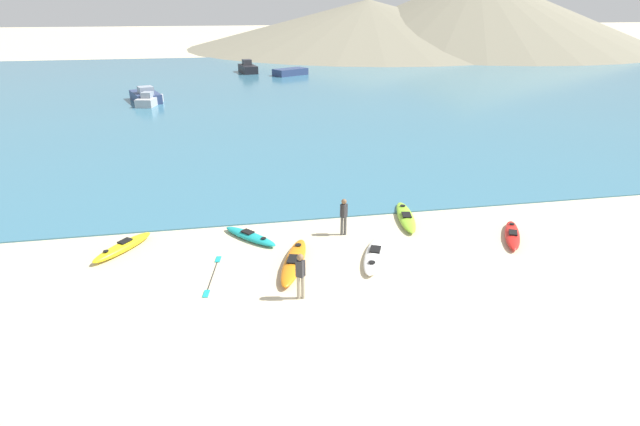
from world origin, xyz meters
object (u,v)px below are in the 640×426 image
at_px(moored_boat_3, 290,72).
at_px(kayak_on_sand_1, 375,255).
at_px(moored_boat_2, 149,100).
at_px(kayak_on_sand_2, 406,217).
at_px(person_near_foreground, 301,273).
at_px(kayak_on_sand_0, 250,236).
at_px(moored_boat_0, 146,96).
at_px(loose_paddle, 213,275).
at_px(kayak_on_sand_4, 512,235).
at_px(person_near_waterline, 344,214).
at_px(moored_boat_1, 248,68).
at_px(kayak_on_sand_5, 123,247).
at_px(kayak_on_sand_3, 294,261).

bearing_deg(moored_boat_3, kayak_on_sand_1, -93.92).
xyz_separation_m(kayak_on_sand_1, moored_boat_2, (-11.79, 32.10, 0.33)).
height_order(kayak_on_sand_1, kayak_on_sand_2, kayak_on_sand_2).
bearing_deg(person_near_foreground, moored_boat_3, 82.87).
xyz_separation_m(kayak_on_sand_0, moored_boat_0, (-7.92, 31.38, 0.43)).
xyz_separation_m(kayak_on_sand_0, loose_paddle, (-1.45, -2.65, -0.12)).
xyz_separation_m(kayak_on_sand_4, person_near_waterline, (-6.54, 1.59, 0.74)).
xyz_separation_m(person_near_waterline, moored_boat_3, (4.05, 47.19, -0.42)).
distance_m(kayak_on_sand_1, kayak_on_sand_2, 3.90).
distance_m(moored_boat_1, loose_paddle, 53.24).
bearing_deg(kayak_on_sand_2, kayak_on_sand_5, -176.05).
distance_m(kayak_on_sand_3, kayak_on_sand_5, 6.64).
xyz_separation_m(kayak_on_sand_0, person_near_foreground, (1.34, -4.61, 0.77)).
bearing_deg(kayak_on_sand_3, kayak_on_sand_2, 30.59).
relative_size(kayak_on_sand_4, moored_boat_1, 0.61).
bearing_deg(kayak_on_sand_5, kayak_on_sand_4, -6.51).
relative_size(kayak_on_sand_3, moored_boat_3, 0.75).
height_order(moored_boat_0, moored_boat_3, moored_boat_0).
height_order(kayak_on_sand_0, kayak_on_sand_5, kayak_on_sand_5).
bearing_deg(loose_paddle, kayak_on_sand_3, 3.60).
height_order(kayak_on_sand_3, person_near_waterline, person_near_waterline).
distance_m(kayak_on_sand_1, kayak_on_sand_4, 5.91).
bearing_deg(person_near_waterline, moored_boat_3, 85.09).
xyz_separation_m(kayak_on_sand_3, kayak_on_sand_5, (-6.21, 2.34, -0.00)).
bearing_deg(kayak_on_sand_2, kayak_on_sand_1, -126.50).
distance_m(kayak_on_sand_1, person_near_foreground, 3.82).
relative_size(kayak_on_sand_3, person_near_waterline, 2.30).
distance_m(person_near_waterline, moored_boat_2, 31.90).
bearing_deg(kayak_on_sand_1, moored_boat_0, 110.00).
relative_size(kayak_on_sand_0, kayak_on_sand_2, 0.73).
distance_m(kayak_on_sand_2, kayak_on_sand_5, 11.54).
bearing_deg(kayak_on_sand_0, loose_paddle, -118.63).
height_order(kayak_on_sand_1, moored_boat_2, moored_boat_2).
distance_m(kayak_on_sand_2, person_near_waterline, 3.21).
bearing_deg(kayak_on_sand_1, kayak_on_sand_4, 5.99).
relative_size(kayak_on_sand_0, loose_paddle, 0.88).
bearing_deg(kayak_on_sand_4, kayak_on_sand_5, 173.49).
bearing_deg(moored_boat_1, moored_boat_3, -34.10).
relative_size(kayak_on_sand_5, moored_boat_2, 0.71).
relative_size(kayak_on_sand_5, person_near_foreground, 1.62).
relative_size(kayak_on_sand_5, person_near_waterline, 1.65).
height_order(kayak_on_sand_0, moored_boat_1, moored_boat_1).
relative_size(moored_boat_0, moored_boat_2, 1.35).
relative_size(kayak_on_sand_4, moored_boat_3, 0.57).
xyz_separation_m(kayak_on_sand_0, kayak_on_sand_4, (10.28, -1.85, 0.02)).
bearing_deg(kayak_on_sand_5, person_near_foreground, -36.15).
distance_m(kayak_on_sand_1, moored_boat_0, 36.02).
distance_m(kayak_on_sand_1, kayak_on_sand_3, 2.99).
relative_size(kayak_on_sand_3, person_near_foreground, 2.25).
distance_m(kayak_on_sand_3, moored_boat_3, 49.80).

